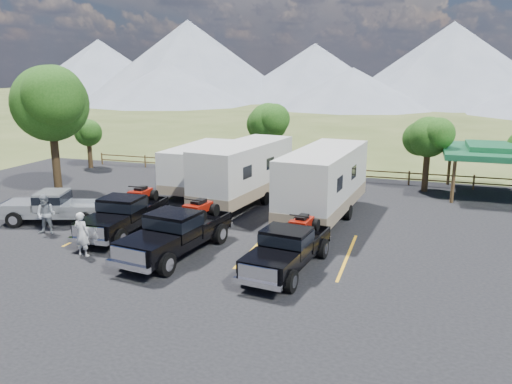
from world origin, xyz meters
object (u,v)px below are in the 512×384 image
(rig_center, at_px, (177,231))
(trailer_right, at_px, (324,183))
(person_b, at_px, (46,215))
(rig_right, at_px, (288,247))
(person_a, at_px, (82,234))
(pavilion, at_px, (498,151))
(pickup_silver, at_px, (56,206))
(tree_big_nw, at_px, (50,104))
(trailer_left, at_px, (199,167))
(trailer_center, at_px, (244,172))
(rig_left, at_px, (125,213))

(rig_center, distance_m, trailer_right, 8.49)
(person_b, bearing_deg, rig_right, -15.74)
(rig_right, bearing_deg, person_a, -164.09)
(pavilion, relative_size, pickup_silver, 1.10)
(tree_big_nw, height_order, person_b, tree_big_nw)
(trailer_left, height_order, person_b, trailer_left)
(rig_center, height_order, person_a, rig_center)
(trailer_left, bearing_deg, trailer_right, -20.56)
(trailer_center, relative_size, person_a, 5.36)
(pavilion, bearing_deg, person_a, -136.75)
(tree_big_nw, bearing_deg, trailer_left, 23.81)
(tree_big_nw, xyz_separation_m, person_b, (4.73, -6.53, -4.62))
(tree_big_nw, xyz_separation_m, pickup_silver, (3.93, -4.90, -4.72))
(pavilion, height_order, trailer_left, pavilion)
(trailer_center, bearing_deg, tree_big_nw, -164.32)
(pavilion, xyz_separation_m, rig_right, (-9.00, -15.07, -1.85))
(tree_big_nw, bearing_deg, pavilion, 17.34)
(pickup_silver, relative_size, person_a, 2.99)
(pavilion, height_order, person_a, pavilion)
(tree_big_nw, bearing_deg, person_a, -45.99)
(tree_big_nw, xyz_separation_m, rig_right, (16.54, -7.09, -4.65))
(pavilion, bearing_deg, rig_left, -143.13)
(rig_center, xyz_separation_m, trailer_left, (-3.79, 10.44, 0.53))
(tree_big_nw, distance_m, pavilion, 26.91)
(rig_center, relative_size, trailer_right, 0.62)
(pavilion, height_order, person_b, pavilion)
(tree_big_nw, xyz_separation_m, trailer_right, (16.54, 0.02, -3.67))
(rig_right, relative_size, trailer_right, 0.56)
(rig_right, xyz_separation_m, trailer_right, (-0.00, 7.11, 0.98))
(rig_center, height_order, person_b, rig_center)
(rig_center, relative_size, rig_right, 1.11)
(tree_big_nw, xyz_separation_m, rig_center, (11.74, -6.93, -4.56))
(trailer_center, distance_m, pickup_silver, 10.09)
(trailer_left, distance_m, person_b, 10.56)
(pavilion, bearing_deg, trailer_left, -165.76)
(tree_big_nw, height_order, rig_right, tree_big_nw)
(trailer_right, distance_m, person_a, 11.94)
(rig_left, xyz_separation_m, trailer_left, (-0.12, 8.64, 0.58))
(pavilion, height_order, rig_left, pavilion)
(pickup_silver, distance_m, person_a, 5.47)
(pavilion, distance_m, trailer_right, 12.05)
(pickup_silver, bearing_deg, person_a, 32.05)
(rig_left, height_order, rig_right, rig_left)
(rig_right, distance_m, pickup_silver, 12.80)
(rig_center, bearing_deg, person_b, -175.42)
(pavilion, distance_m, person_a, 23.98)
(pavilion, distance_m, rig_right, 17.65)
(trailer_left, bearing_deg, tree_big_nw, -154.61)
(pavilion, height_order, trailer_center, trailer_center)
(person_a, height_order, person_b, person_a)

